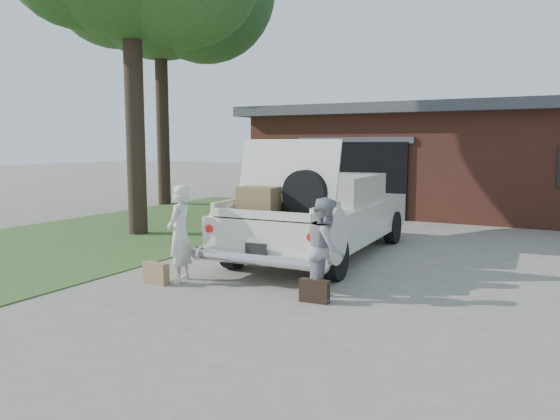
% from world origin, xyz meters
% --- Properties ---
extents(ground, '(90.00, 90.00, 0.00)m').
position_xyz_m(ground, '(0.00, 0.00, 0.00)').
color(ground, gray).
rests_on(ground, ground).
extents(grass_strip, '(6.00, 16.00, 0.02)m').
position_xyz_m(grass_strip, '(-5.50, 3.00, 0.01)').
color(grass_strip, '#2D4C1E').
rests_on(grass_strip, ground).
extents(house, '(12.80, 7.80, 3.30)m').
position_xyz_m(house, '(0.98, 11.47, 1.67)').
color(house, brown).
rests_on(house, ground).
extents(sedan, '(2.32, 5.52, 2.23)m').
position_xyz_m(sedan, '(-0.13, 2.54, 0.80)').
color(sedan, beige).
rests_on(sedan, ground).
extents(woman_left, '(0.50, 0.63, 1.53)m').
position_xyz_m(woman_left, '(-1.24, -0.40, 0.76)').
color(woman_left, silver).
rests_on(woman_left, ground).
extents(woman_right, '(0.73, 0.82, 1.42)m').
position_xyz_m(woman_right, '(1.14, -0.17, 0.71)').
color(woman_right, gray).
rests_on(woman_right, ground).
extents(suitcase_left, '(0.44, 0.17, 0.34)m').
position_xyz_m(suitcase_left, '(-1.49, -0.68, 0.17)').
color(suitcase_left, '#98794D').
rests_on(suitcase_left, ground).
extents(suitcase_right, '(0.42, 0.15, 0.32)m').
position_xyz_m(suitcase_right, '(1.08, -0.44, 0.16)').
color(suitcase_right, black).
rests_on(suitcase_right, ground).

